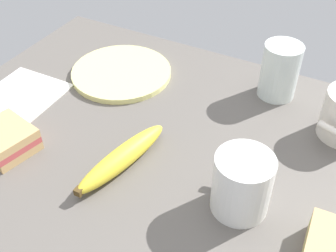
% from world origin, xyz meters
% --- Properties ---
extents(tabletop, '(0.90, 0.64, 0.02)m').
position_xyz_m(tabletop, '(0.00, 0.00, 0.01)').
color(tabletop, '#5B5651').
rests_on(tabletop, ground).
extents(plate_of_food, '(0.22, 0.22, 0.01)m').
position_xyz_m(plate_of_food, '(-0.19, 0.14, 0.03)').
color(plate_of_food, '#EAE58C').
rests_on(plate_of_food, tabletop).
extents(coffee_mug_black, '(0.09, 0.11, 0.10)m').
position_xyz_m(coffee_mug_black, '(0.17, -0.08, 0.07)').
color(coffee_mug_black, white).
rests_on(coffee_mug_black, tabletop).
extents(sandwich_main, '(0.11, 0.10, 0.04)m').
position_xyz_m(sandwich_main, '(-0.24, -0.16, 0.04)').
color(sandwich_main, tan).
rests_on(sandwich_main, tabletop).
extents(glass_of_milk, '(0.08, 0.08, 0.11)m').
position_xyz_m(glass_of_milk, '(0.13, 0.23, 0.07)').
color(glass_of_milk, silver).
rests_on(glass_of_milk, tabletop).
extents(banana, '(0.08, 0.21, 0.04)m').
position_xyz_m(banana, '(-0.04, -0.10, 0.04)').
color(banana, yellow).
rests_on(banana, tabletop).
extents(paper_napkin, '(0.15, 0.15, 0.00)m').
position_xyz_m(paper_napkin, '(-0.33, -0.02, 0.02)').
color(paper_napkin, white).
rests_on(paper_napkin, tabletop).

